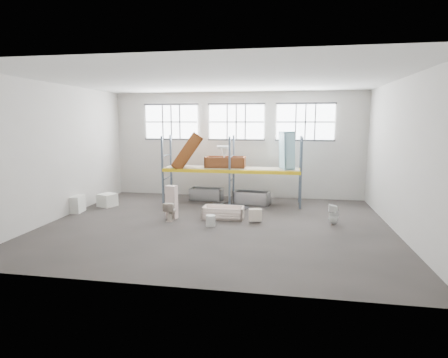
% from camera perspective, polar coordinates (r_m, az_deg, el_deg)
% --- Properties ---
extents(floor, '(12.00, 10.00, 0.10)m').
position_cam_1_polar(floor, '(12.96, -1.13, -7.38)').
color(floor, '#463F3C').
rests_on(floor, ground).
extents(ceiling, '(12.00, 10.00, 0.10)m').
position_cam_1_polar(ceiling, '(12.51, -1.21, 15.64)').
color(ceiling, silver).
rests_on(ceiling, ground).
extents(wall_back, '(12.00, 0.10, 5.00)m').
position_cam_1_polar(wall_back, '(17.45, 1.99, 5.38)').
color(wall_back, '#B4AFA7').
rests_on(wall_back, ground).
extents(wall_front, '(12.00, 0.10, 5.00)m').
position_cam_1_polar(wall_front, '(7.61, -8.39, 0.54)').
color(wall_front, '#AEAAA2').
rests_on(wall_front, ground).
extents(wall_left, '(0.10, 10.00, 5.00)m').
position_cam_1_polar(wall_left, '(14.86, -24.79, 3.92)').
color(wall_left, '#ACA89F').
rests_on(wall_left, ground).
extents(wall_right, '(0.10, 10.00, 5.00)m').
position_cam_1_polar(wall_right, '(12.80, 26.53, 3.10)').
color(wall_right, '#9F9B93').
rests_on(wall_right, ground).
extents(window_left, '(2.60, 0.04, 1.60)m').
position_cam_1_polar(window_left, '(18.02, -8.30, 8.91)').
color(window_left, white).
rests_on(window_left, wall_back).
extents(window_mid, '(2.60, 0.04, 1.60)m').
position_cam_1_polar(window_mid, '(17.30, 1.96, 9.00)').
color(window_mid, white).
rests_on(window_mid, wall_back).
extents(window_right, '(2.60, 0.04, 1.60)m').
position_cam_1_polar(window_right, '(17.16, 12.73, 8.78)').
color(window_right, white).
rests_on(window_right, wall_back).
extents(rack_upright_la, '(0.08, 0.08, 3.00)m').
position_cam_1_polar(rack_upright_la, '(16.16, -9.69, 1.40)').
color(rack_upright_la, slate).
rests_on(rack_upright_la, floor).
extents(rack_upright_lb, '(0.08, 0.08, 3.00)m').
position_cam_1_polar(rack_upright_lb, '(17.29, -8.37, 1.93)').
color(rack_upright_lb, slate).
rests_on(rack_upright_lb, floor).
extents(rack_upright_ma, '(0.08, 0.08, 3.00)m').
position_cam_1_polar(rack_upright_ma, '(15.43, 0.88, 1.17)').
color(rack_upright_ma, slate).
rests_on(rack_upright_ma, floor).
extents(rack_upright_mb, '(0.08, 0.08, 3.00)m').
position_cam_1_polar(rack_upright_mb, '(16.61, 1.52, 1.73)').
color(rack_upright_mb, slate).
rests_on(rack_upright_mb, floor).
extents(rack_upright_ra, '(0.08, 0.08, 3.00)m').
position_cam_1_polar(rack_upright_ra, '(15.26, 12.08, 0.88)').
color(rack_upright_ra, slate).
rests_on(rack_upright_ra, floor).
extents(rack_upright_rb, '(0.08, 0.08, 3.00)m').
position_cam_1_polar(rack_upright_rb, '(16.45, 11.92, 1.47)').
color(rack_upright_rb, slate).
rests_on(rack_upright_rb, floor).
extents(rack_beam_front, '(6.00, 0.10, 0.14)m').
position_cam_1_polar(rack_beam_front, '(15.43, 0.88, 1.17)').
color(rack_beam_front, yellow).
rests_on(rack_beam_front, floor).
extents(rack_beam_back, '(6.00, 0.10, 0.14)m').
position_cam_1_polar(rack_beam_back, '(16.61, 1.52, 1.73)').
color(rack_beam_back, yellow).
rests_on(rack_beam_back, floor).
extents(shelf_deck, '(5.90, 1.10, 0.03)m').
position_cam_1_polar(shelf_deck, '(16.01, 1.21, 1.75)').
color(shelf_deck, gray).
rests_on(shelf_deck, floor).
extents(wet_patch, '(1.80, 1.80, 0.00)m').
position_cam_1_polar(wet_patch, '(15.51, 0.75, -4.42)').
color(wet_patch, black).
rests_on(wet_patch, floor).
extents(bathtub_beige, '(1.54, 0.73, 0.45)m').
position_cam_1_polar(bathtub_beige, '(13.66, -0.11, -5.32)').
color(bathtub_beige, '#F3DACD').
rests_on(bathtub_beige, floor).
extents(cistern_spare, '(0.49, 0.30, 0.44)m').
position_cam_1_polar(cistern_spare, '(13.15, 4.96, -5.67)').
color(cistern_spare, beige).
rests_on(cistern_spare, bathtub_beige).
extents(sink_in_tub, '(0.51, 0.51, 0.16)m').
position_cam_1_polar(sink_in_tub, '(13.46, 1.46, -5.82)').
color(sink_in_tub, beige).
rests_on(sink_in_tub, bathtub_beige).
extents(toilet_beige, '(0.42, 0.70, 0.70)m').
position_cam_1_polar(toilet_beige, '(13.56, -8.46, -4.98)').
color(toilet_beige, beige).
rests_on(toilet_beige, floor).
extents(cistern_tall, '(0.45, 0.34, 1.25)m').
position_cam_1_polar(cistern_tall, '(13.73, -8.27, -3.62)').
color(cistern_tall, beige).
rests_on(cistern_tall, floor).
extents(toilet_white, '(0.34, 0.33, 0.73)m').
position_cam_1_polar(toilet_white, '(13.43, 16.92, -5.36)').
color(toilet_white, white).
rests_on(toilet_white, floor).
extents(steel_tub_left, '(1.56, 0.83, 0.55)m').
position_cam_1_polar(steel_tub_left, '(16.87, -2.78, -2.38)').
color(steel_tub_left, '#B2B6BA').
rests_on(steel_tub_left, floor).
extents(steel_tub_right, '(1.66, 1.00, 0.57)m').
position_cam_1_polar(steel_tub_right, '(16.03, 4.40, -2.97)').
color(steel_tub_right, '#B7BABF').
rests_on(steel_tub_right, floor).
extents(rust_tub_flat, '(1.81, 0.89, 0.50)m').
position_cam_1_polar(rust_tub_flat, '(16.14, 0.20, 2.66)').
color(rust_tub_flat, brown).
rests_on(rust_tub_flat, shelf_deck).
extents(rust_tub_tilted, '(1.60, 1.18, 1.75)m').
position_cam_1_polar(rust_tub_tilted, '(16.23, -5.84, 4.34)').
color(rust_tub_tilted, brown).
rests_on(rust_tub_tilted, shelf_deck).
extents(sink_on_shelf, '(0.63, 0.51, 0.53)m').
position_cam_1_polar(sink_on_shelf, '(15.79, 0.01, 3.53)').
color(sink_on_shelf, white).
rests_on(sink_on_shelf, rust_tub_flat).
extents(blue_tub_upright, '(0.73, 0.88, 1.63)m').
position_cam_1_polar(blue_tub_upright, '(15.73, 9.90, 4.47)').
color(blue_tub_upright, '#92C8D8').
rests_on(blue_tub_upright, shelf_deck).
extents(bucket, '(0.42, 0.42, 0.39)m').
position_cam_1_polar(bucket, '(12.69, -2.13, -6.59)').
color(bucket, beige).
rests_on(bucket, floor).
extents(carton_near, '(0.84, 0.75, 0.67)m').
position_cam_1_polar(carton_near, '(15.79, -22.79, -3.66)').
color(carton_near, silver).
rests_on(carton_near, floor).
extents(carton_far, '(0.84, 0.84, 0.54)m').
position_cam_1_polar(carton_far, '(16.38, -17.94, -3.18)').
color(carton_far, silver).
rests_on(carton_far, floor).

